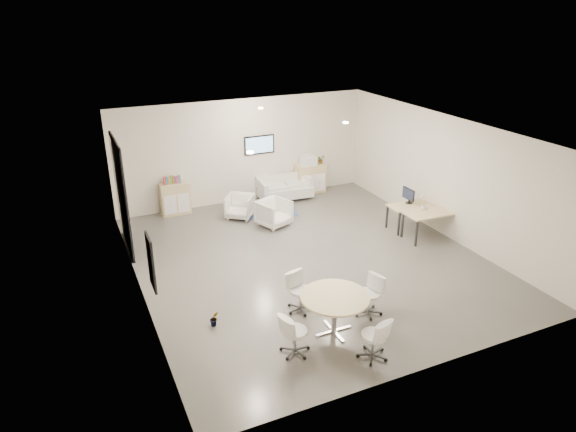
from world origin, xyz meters
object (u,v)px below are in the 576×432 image
at_px(armchair_right, 274,212).
at_px(sideboard_left, 175,199).
at_px(desk_rear, 412,207).
at_px(sideboard_right, 310,178).
at_px(loveseat, 285,188).
at_px(armchair_left, 240,205).
at_px(round_table, 335,300).
at_px(desk_front, 431,215).

bearing_deg(armchair_right, sideboard_left, 117.51).
xyz_separation_m(sideboard_left, desk_rear, (5.73, -3.75, 0.14)).
relative_size(sideboard_left, armchair_right, 1.15).
distance_m(sideboard_right, desk_rear, 3.94).
xyz_separation_m(loveseat, desk_rear, (2.26, -3.57, 0.27)).
relative_size(sideboard_right, armchair_left, 1.28).
relative_size(sideboard_left, round_table, 0.73).
distance_m(loveseat, round_table, 7.29).
bearing_deg(armchair_right, desk_front, -56.56).
bearing_deg(desk_rear, sideboard_right, 113.02).
bearing_deg(loveseat, armchair_right, -117.37).
bearing_deg(sideboard_left, armchair_right, -41.04).
height_order(desk_rear, round_table, round_table).
xyz_separation_m(loveseat, armchair_left, (-1.83, -0.89, 0.04)).
bearing_deg(sideboard_right, desk_front, -73.44).
bearing_deg(desk_front, armchair_right, 147.34).
height_order(sideboard_right, armchair_left, sideboard_right).
xyz_separation_m(desk_rear, desk_front, (0.06, -0.71, 0.04)).
bearing_deg(sideboard_left, desk_front, -37.60).
xyz_separation_m(armchair_right, round_table, (-0.93, -5.14, 0.30)).
height_order(armchair_left, round_table, round_table).
distance_m(desk_front, round_table, 5.17).
height_order(desk_front, round_table, round_table).
xyz_separation_m(armchair_left, desk_front, (4.15, -3.39, 0.28)).
distance_m(armchair_left, desk_front, 5.37).
relative_size(desk_rear, desk_front, 0.95).
xyz_separation_m(sideboard_right, loveseat, (-1.00, -0.17, -0.14)).
bearing_deg(round_table, sideboard_right, 66.63).
height_order(sideboard_left, desk_front, sideboard_left).
xyz_separation_m(desk_front, round_table, (-4.41, -2.70, 0.06)).
relative_size(sideboard_right, round_table, 0.74).
relative_size(sideboard_left, desk_front, 0.66).
relative_size(loveseat, desk_front, 1.22).
bearing_deg(sideboard_right, round_table, -113.37).
bearing_deg(desk_rear, desk_front, -80.72).
distance_m(desk_rear, desk_front, 0.71).
xyz_separation_m(armchair_right, desk_front, (3.47, -2.44, 0.25)).
bearing_deg(round_table, desk_rear, 38.08).
distance_m(sideboard_left, armchair_left, 1.96).
xyz_separation_m(sideboard_right, round_table, (-3.08, -7.14, 0.23)).
bearing_deg(round_table, loveseat, 73.39).
relative_size(sideboard_right, loveseat, 0.55).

